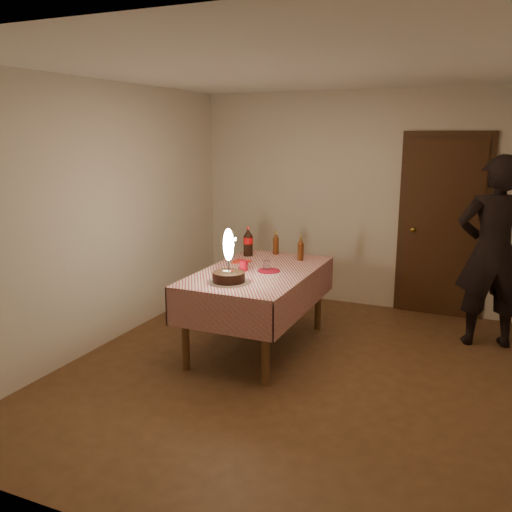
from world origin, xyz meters
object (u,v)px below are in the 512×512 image
red_plate (269,271)px  clear_cup (267,265)px  birthday_cake (229,270)px  amber_bottle_left (276,244)px  red_cup (243,266)px  cola_bottle (248,242)px  amber_bottle_right (301,249)px  photographer (492,252)px  dining_table (258,281)px

red_plate → clear_cup: size_ratio=2.44×
birthday_cake → amber_bottle_left: birthday_cake is taller
red_cup → clear_cup: 0.23m
cola_bottle → amber_bottle_right: 0.59m
clear_cup → cola_bottle: (-0.42, 0.50, 0.11)m
red_plate → photographer: photographer is taller
dining_table → clear_cup: bearing=38.0°
dining_table → red_plate: 0.16m
red_cup → amber_bottle_right: size_ratio=0.39×
red_cup → cola_bottle: size_ratio=0.31×
dining_table → photographer: size_ratio=0.90×
red_cup → photographer: size_ratio=0.05×
birthday_cake → amber_bottle_right: bearing=74.1°
red_plate → amber_bottle_right: size_ratio=0.86×
red_cup → amber_bottle_left: bearing=88.8°
dining_table → cola_bottle: (-0.36, 0.55, 0.26)m
red_plate → clear_cup: bearing=136.1°
dining_table → photographer: photographer is taller
clear_cup → amber_bottle_right: (0.17, 0.53, 0.07)m
clear_cup → photographer: bearing=25.5°
dining_table → clear_cup: 0.17m
clear_cup → amber_bottle_left: size_ratio=0.35×
cola_bottle → dining_table: bearing=-57.2°
amber_bottle_right → cola_bottle: bearing=-177.4°
dining_table → cola_bottle: 0.71m
red_cup → photographer: 2.45m
dining_table → amber_bottle_left: (-0.11, 0.75, 0.22)m
birthday_cake → cola_bottle: size_ratio=1.54×
red_cup → clear_cup: red_cup is taller
photographer → amber_bottle_right: bearing=-166.8°
red_plate → cola_bottle: size_ratio=0.69×
red_plate → amber_bottle_left: (-0.22, 0.74, 0.11)m
birthday_cake → cola_bottle: bearing=105.2°
birthday_cake → clear_cup: size_ratio=5.42×
red_cup → amber_bottle_right: bearing=60.5°
red_plate → amber_bottle_left: amber_bottle_left is taller
dining_table → red_plate: size_ratio=7.82×
dining_table → photographer: (2.08, 1.01, 0.27)m
dining_table → red_cup: (-0.13, -0.06, 0.16)m
red_cup → photographer: (2.20, 1.07, 0.11)m
red_plate → red_cup: red_cup is taller
red_cup → cola_bottle: 0.66m
red_plate → cola_bottle: bearing=130.9°
dining_table → birthday_cake: (-0.07, -0.49, 0.22)m
red_plate → clear_cup: 0.07m
birthday_cake → red_cup: 0.44m
red_plate → amber_bottle_right: 0.59m
dining_table → red_cup: size_ratio=17.20×
dining_table → birthday_cake: size_ratio=3.52×
birthday_cake → photographer: 2.62m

